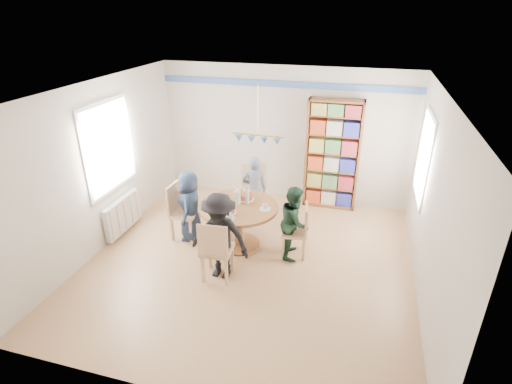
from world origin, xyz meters
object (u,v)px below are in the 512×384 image
(chair_far, at_px, (254,189))
(bookshelf, at_px, (332,156))
(radiator, at_px, (123,214))
(dining_table, at_px, (239,216))
(chair_near, at_px, (215,249))
(person_far, at_px, (254,190))
(person_right, at_px, (295,222))
(chair_right, at_px, (299,228))
(chair_left, at_px, (180,209))
(person_left, at_px, (190,206))
(person_near, at_px, (220,237))

(chair_far, xyz_separation_m, bookshelf, (1.33, 0.88, 0.48))
(chair_far, bearing_deg, radiator, -150.93)
(chair_far, distance_m, bookshelf, 1.67)
(radiator, height_order, dining_table, dining_table)
(chair_near, xyz_separation_m, person_far, (0.06, 1.86, 0.10))
(dining_table, bearing_deg, person_right, -1.29)
(dining_table, xyz_separation_m, chair_right, (1.01, -0.02, -0.06))
(chair_left, height_order, chair_near, chair_near)
(person_left, distance_m, person_near, 1.24)
(person_near, bearing_deg, chair_left, 144.50)
(dining_table, bearing_deg, person_far, 88.65)
(person_far, bearing_deg, chair_far, -90.92)
(chair_right, bearing_deg, chair_far, 134.88)
(bookshelf, bearing_deg, person_near, -115.07)
(chair_left, height_order, person_right, person_right)
(chair_right, bearing_deg, chair_left, 179.31)
(person_left, bearing_deg, bookshelf, 120.42)
(chair_left, height_order, chair_far, chair_far)
(chair_left, xyz_separation_m, chair_far, (1.03, 1.02, 0.04))
(dining_table, distance_m, chair_near, 0.99)
(chair_far, distance_m, person_left, 1.32)
(dining_table, xyz_separation_m, bookshelf, (1.30, 1.91, 0.51))
(person_right, distance_m, person_far, 1.28)
(chair_near, relative_size, person_right, 0.82)
(chair_left, xyz_separation_m, chair_near, (1.02, -1.00, 0.00))
(person_right, bearing_deg, person_left, 83.99)
(bookshelf, bearing_deg, dining_table, -124.22)
(person_near, bearing_deg, dining_table, 94.29)
(person_left, xyz_separation_m, person_far, (0.89, 0.87, 0.03))
(bookshelf, bearing_deg, chair_right, -98.56)
(person_far, distance_m, bookshelf, 1.70)
(chair_left, relative_size, person_left, 0.80)
(radiator, distance_m, person_right, 3.06)
(person_near, bearing_deg, chair_far, 95.41)
(dining_table, xyz_separation_m, chair_near, (-0.04, -0.99, -0.01))
(chair_left, bearing_deg, chair_far, 44.83)
(radiator, bearing_deg, chair_right, 2.07)
(chair_far, height_order, bookshelf, bookshelf)
(radiator, xyz_separation_m, chair_far, (2.08, 1.16, 0.23))
(radiator, relative_size, person_far, 0.77)
(radiator, xyz_separation_m, person_far, (2.14, 1.01, 0.30))
(chair_right, xyz_separation_m, chair_far, (-1.04, 1.05, 0.09))
(person_right, bearing_deg, chair_left, 83.95)
(bookshelf, bearing_deg, chair_near, -114.78)
(radiator, height_order, person_near, person_near)
(chair_right, bearing_deg, person_left, 179.36)
(chair_left, bearing_deg, chair_near, -44.32)
(chair_far, distance_m, chair_near, 2.02)
(chair_far, bearing_deg, chair_left, -135.17)
(person_left, distance_m, person_far, 1.24)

